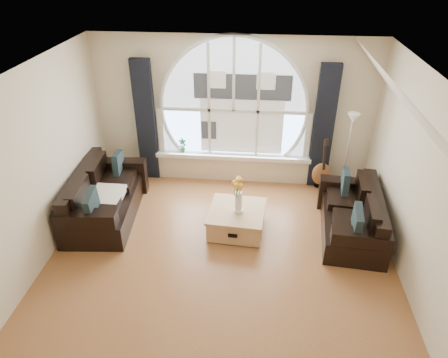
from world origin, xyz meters
The scene contains 20 objects.
ground centered at (0.00, 0.00, 0.00)m, with size 5.00×5.50×0.01m, color brown.
ceiling centered at (0.00, 0.00, 2.70)m, with size 5.00×5.50×0.01m, color silver.
wall_back centered at (0.00, 2.75, 1.35)m, with size 5.00×0.01×2.70m, color beige.
wall_left centered at (-2.50, 0.00, 1.35)m, with size 0.01×5.50×2.70m, color beige.
wall_right centered at (2.50, 0.00, 1.35)m, with size 0.01×5.50×2.70m, color beige.
attic_slope centered at (2.20, 0.00, 2.35)m, with size 0.92×5.50×0.72m, color silver.
arched_window centered at (0.00, 2.72, 1.62)m, with size 2.60×0.06×2.15m, color silver.
window_sill centered at (0.00, 2.65, 0.51)m, with size 2.90×0.22×0.08m, color white.
window_frame centered at (0.00, 2.69, 1.62)m, with size 2.76×0.08×2.15m, color white.
neighbor_house centered at (0.15, 2.71, 1.50)m, with size 1.70×0.02×1.50m, color silver.
curtain_left centered at (-1.60, 2.63, 1.15)m, with size 0.35×0.12×2.30m, color black.
curtain_right centered at (1.60, 2.63, 1.15)m, with size 0.35×0.12×2.30m, color black.
sofa_left centered at (-1.99, 1.27, 0.40)m, with size 0.92×1.84×0.82m, color black.
sofa_right centered at (1.95, 1.16, 0.40)m, with size 0.82×1.65×0.73m, color black.
coffee_chest centered at (0.18, 1.09, 0.21)m, with size 0.86×0.86×0.42m, color tan.
throw_blanket centered at (-1.92, 1.11, 0.50)m, with size 0.55×0.55×0.10m, color silver.
vase_flowers centered at (0.21, 1.06, 0.77)m, with size 0.24×0.24×0.70m, color white.
floor_lamp centered at (1.99, 2.23, 0.80)m, with size 0.24×0.24×1.60m, color #B2B2B2.
guitar centered at (1.65, 2.50, 0.53)m, with size 0.36×0.24×1.06m, color brown.
potted_plant centered at (-0.95, 2.65, 0.69)m, with size 0.15×0.10×0.28m, color #1E6023.
Camera 1 is at (0.47, -4.06, 4.03)m, focal length 32.32 mm.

